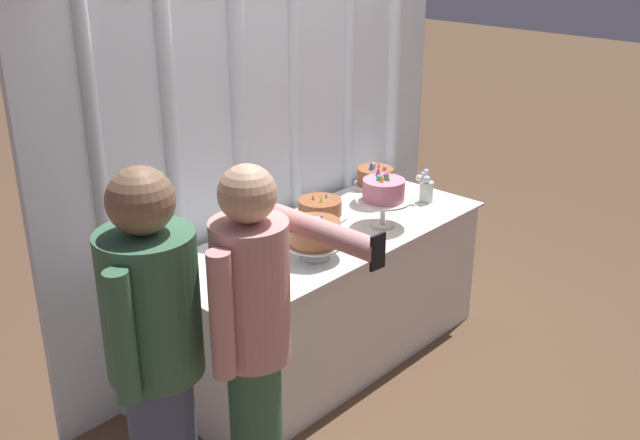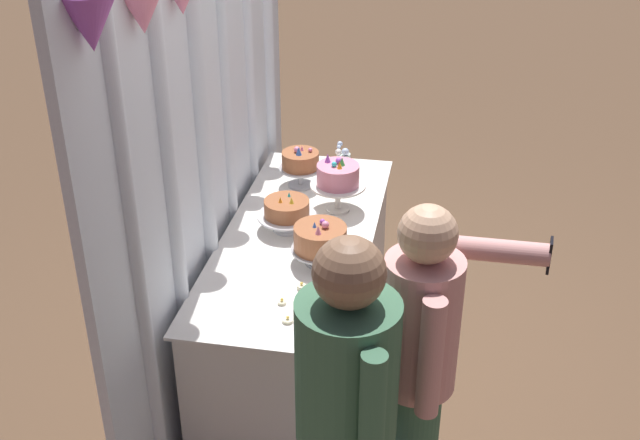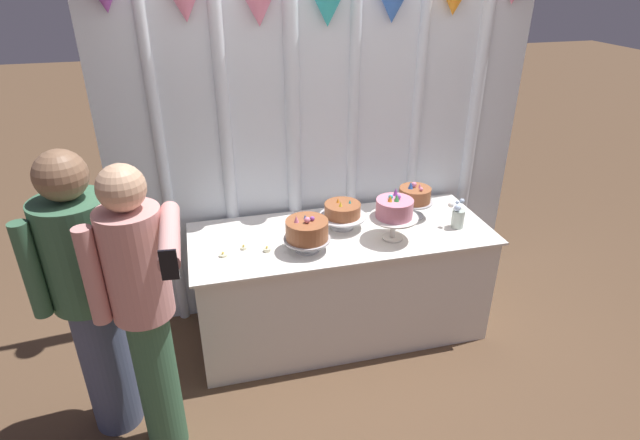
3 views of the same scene
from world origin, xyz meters
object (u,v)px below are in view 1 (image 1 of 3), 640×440
(guest_man_pink_jacket, at_px, (156,359))
(cake_display_leftmost, at_px, (315,234))
(cake_display_midright, at_px, (383,192))
(cake_table, at_px, (326,297))
(tealight_near_left, at_px, (245,275))
(flower_vase, at_px, (426,189))
(cake_display_midleft, at_px, (320,209))
(cake_display_rightmost, at_px, (375,178))
(tealight_near_right, at_px, (274,269))
(tealight_far_left, at_px, (232,288))
(guest_girl_blue_dress, at_px, (255,346))

(guest_man_pink_jacket, bearing_deg, cake_display_leftmost, 14.59)
(cake_display_midright, distance_m, guest_man_pink_jacket, 1.76)
(cake_table, bearing_deg, tealight_near_left, -175.29)
(flower_vase, bearing_deg, cake_table, 171.62)
(cake_display_midleft, bearing_deg, cake_display_midright, -40.31)
(cake_display_midright, xyz_separation_m, cake_display_rightmost, (0.25, 0.26, -0.05))
(cake_display_midleft, height_order, tealight_near_right, cake_display_midleft)
(cake_display_rightmost, bearing_deg, flower_vase, -45.18)
(tealight_far_left, bearing_deg, tealight_near_left, 23.20)
(tealight_near_right, xyz_separation_m, guest_girl_blue_dress, (-0.66, -0.58, 0.12))
(tealight_far_left, bearing_deg, guest_man_pink_jacket, -152.12)
(flower_vase, bearing_deg, tealight_near_left, 177.59)
(cake_display_midleft, relative_size, flower_vase, 1.64)
(guest_girl_blue_dress, xyz_separation_m, guest_man_pink_jacket, (-0.27, 0.23, -0.03))
(cake_table, xyz_separation_m, cake_display_rightmost, (0.54, 0.10, 0.54))
(guest_man_pink_jacket, bearing_deg, tealight_near_right, 20.46)
(cake_table, xyz_separation_m, guest_girl_blue_dress, (-1.17, -0.70, 0.52))
(tealight_near_right, distance_m, guest_man_pink_jacket, 1.00)
(tealight_far_left, distance_m, guest_man_pink_jacket, 0.77)
(tealight_near_left, bearing_deg, cake_display_midleft, 10.50)
(cake_display_midleft, bearing_deg, guest_girl_blue_dress, -147.22)
(tealight_near_right, bearing_deg, cake_display_rightmost, 11.87)
(tealight_far_left, height_order, guest_man_pink_jacket, guest_man_pink_jacket)
(flower_vase, distance_m, tealight_far_left, 1.52)
(cake_table, height_order, cake_display_rightmost, cake_display_rightmost)
(cake_display_midleft, xyz_separation_m, guest_man_pink_jacket, (-1.46, -0.53, -0.01))
(guest_man_pink_jacket, bearing_deg, guest_girl_blue_dress, -40.49)
(tealight_near_left, height_order, tealight_near_right, tealight_near_right)
(flower_vase, distance_m, guest_man_pink_jacket, 2.22)
(cake_table, bearing_deg, cake_display_leftmost, -149.11)
(cake_display_leftmost, bearing_deg, cake_display_midleft, 38.38)
(cake_display_midright, distance_m, flower_vase, 0.48)
(cake_display_midleft, height_order, cake_display_midright, cake_display_midright)
(cake_display_midright, relative_size, cake_display_rightmost, 1.22)
(cake_display_leftmost, height_order, tealight_far_left, cake_display_leftmost)
(flower_vase, bearing_deg, guest_man_pink_jacket, -170.84)
(cake_display_rightmost, relative_size, tealight_near_right, 5.90)
(tealight_near_left, xyz_separation_m, guest_girl_blue_dress, (-0.53, -0.64, 0.13))
(cake_display_midright, xyz_separation_m, flower_vase, (0.47, 0.04, -0.12))
(cake_table, relative_size, guest_man_pink_jacket, 1.20)
(tealight_near_right, bearing_deg, tealight_far_left, 178.26)
(cake_display_midleft, distance_m, flower_vase, 0.75)
(cake_display_leftmost, distance_m, guest_man_pink_jacket, 1.22)
(tealight_near_left, bearing_deg, cake_display_midright, -6.24)
(tealight_near_left, bearing_deg, flower_vase, -2.41)
(cake_display_leftmost, relative_size, cake_display_midleft, 0.92)
(cake_display_leftmost, bearing_deg, cake_table, 30.89)
(cake_display_midright, bearing_deg, cake_table, 151.85)
(cake_table, height_order, flower_vase, flower_vase)
(tealight_far_left, xyz_separation_m, tealight_near_left, (0.13, 0.05, 0.00))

